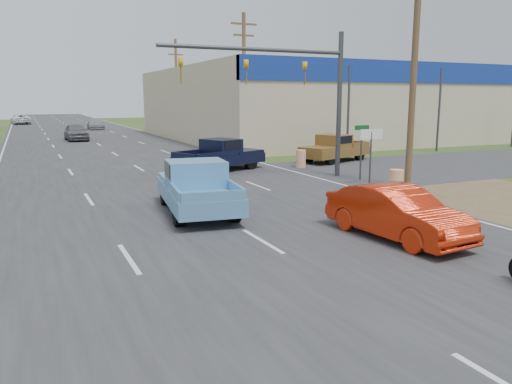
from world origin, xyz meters
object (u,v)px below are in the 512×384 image
navy_pickup (221,155)px  distant_car_silver (96,124)px  brown_pickup (334,148)px  red_convertible (397,213)px  distant_car_white (21,119)px  distant_car_grey (76,132)px  blue_pickup (196,186)px

navy_pickup → distant_car_silver: navy_pickup is taller
brown_pickup → distant_car_silver: bearing=-7.8°
red_convertible → navy_pickup: (0.38, 14.49, 0.14)m
navy_pickup → distant_car_white: 59.72m
brown_pickup → distant_car_grey: size_ratio=1.17×
blue_pickup → distant_car_grey: 32.95m
navy_pickup → brown_pickup: navy_pickup is taller
brown_pickup → navy_pickup: bearing=75.2°
red_convertible → blue_pickup: blue_pickup is taller
brown_pickup → blue_pickup: bearing=108.5°
navy_pickup → distant_car_silver: bearing=158.9°
red_convertible → distant_car_silver: (-0.90, 55.39, -0.06)m
distant_car_silver → blue_pickup: bearing=-91.7°
brown_pickup → distant_car_grey: 26.53m
navy_pickup → distant_car_silver: 40.92m
navy_pickup → distant_car_grey: (-5.18, 23.96, -0.08)m
red_convertible → navy_pickup: navy_pickup is taller
distant_car_grey → distant_car_silver: bearing=75.2°
navy_pickup → distant_car_grey: size_ratio=1.19×
red_convertible → navy_pickup: 14.50m
distant_car_silver → distant_car_white: 19.94m
blue_pickup → distant_car_silver: (3.08, 49.88, -0.24)m
brown_pickup → distant_car_grey: brown_pickup is taller
distant_car_grey → distant_car_white: distant_car_grey is taller
blue_pickup → navy_pickup: blue_pickup is taller
distant_car_grey → distant_car_white: size_ratio=0.87×
distant_car_silver → distant_car_white: bearing=117.3°
red_convertible → distant_car_white: (-9.46, 73.40, 0.01)m
blue_pickup → distant_car_grey: blue_pickup is taller
red_convertible → distant_car_white: size_ratio=0.83×
red_convertible → blue_pickup: size_ratio=0.79×
distant_car_silver → brown_pickup: bearing=-75.5°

